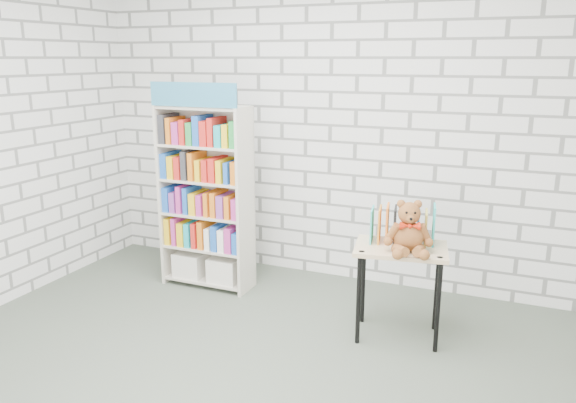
% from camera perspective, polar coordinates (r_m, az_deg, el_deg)
% --- Properties ---
extents(ground, '(4.50, 4.50, 0.00)m').
position_cam_1_polar(ground, '(3.71, -6.55, -17.89)').
color(ground, '#485144').
rests_on(ground, ground).
extents(room_shell, '(4.52, 4.02, 2.81)m').
position_cam_1_polar(room_shell, '(3.15, -7.49, 10.75)').
color(room_shell, silver).
rests_on(room_shell, ground).
extents(bookshelf, '(0.80, 0.31, 1.79)m').
position_cam_1_polar(bookshelf, '(4.91, -8.30, 0.56)').
color(bookshelf, beige).
rests_on(bookshelf, ground).
extents(display_table, '(0.70, 0.54, 0.69)m').
position_cam_1_polar(display_table, '(4.07, 11.35, -5.81)').
color(display_table, tan).
rests_on(display_table, ground).
extents(table_books, '(0.47, 0.27, 0.27)m').
position_cam_1_polar(table_books, '(4.10, 11.56, -2.31)').
color(table_books, '#2AB6B4').
rests_on(table_books, display_table).
extents(teddy_bear, '(0.33, 0.32, 0.36)m').
position_cam_1_polar(teddy_bear, '(3.90, 12.16, -3.02)').
color(teddy_bear, brown).
rests_on(teddy_bear, display_table).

